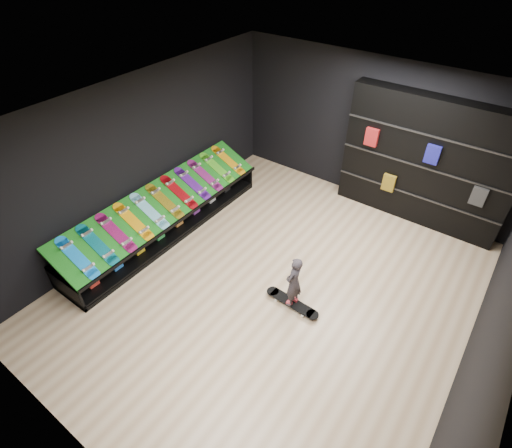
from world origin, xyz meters
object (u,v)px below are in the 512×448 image
Objects in this scene: display_rack at (166,220)px; child at (293,290)px; back_shelving at (426,163)px; floor_skateboard at (292,304)px.

child is (3.05, -0.17, 0.13)m from display_rack.
back_shelving is 3.25× the size of floor_skateboard.
back_shelving is at bearing 169.35° from child.
child is at bearing 2.44° from floor_skateboard.
display_rack reaches higher than floor_skateboard.
back_shelving is 5.58× the size of child.
back_shelving reaches higher than floor_skateboard.
display_rack is 1.41× the size of back_shelving.
floor_skateboard is at bearing -3.28° from display_rack.
back_shelving is (3.78, 3.32, 1.02)m from display_rack.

